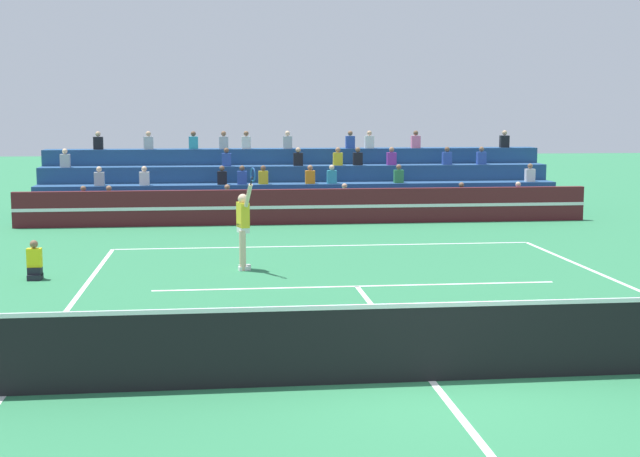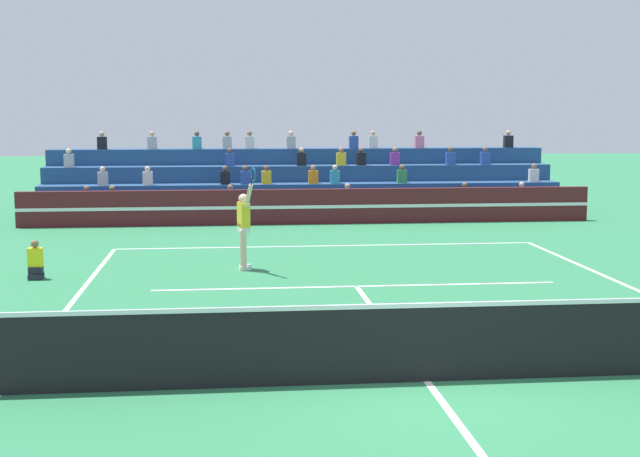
% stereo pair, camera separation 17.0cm
% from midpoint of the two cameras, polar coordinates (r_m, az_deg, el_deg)
% --- Properties ---
extents(ground_plane, '(120.00, 120.00, 0.00)m').
position_cam_midpoint_polar(ground_plane, '(12.02, 7.27, -9.69)').
color(ground_plane, '#2D7A4C').
extents(court_lines, '(11.10, 23.90, 0.01)m').
position_cam_midpoint_polar(court_lines, '(12.02, 7.27, -9.67)').
color(court_lines, white).
rests_on(court_lines, ground).
extents(tennis_net, '(12.00, 0.10, 1.10)m').
position_cam_midpoint_polar(tennis_net, '(11.87, 7.32, -7.18)').
color(tennis_net, black).
rests_on(tennis_net, ground).
extents(sponsor_banner_wall, '(18.00, 0.26, 1.10)m').
position_cam_midpoint_polar(sponsor_banner_wall, '(27.99, -0.46, 1.42)').
color(sponsor_banner_wall, '#51191E').
rests_on(sponsor_banner_wall, ground).
extents(bleacher_stand, '(17.56, 3.80, 2.83)m').
position_cam_midpoint_polar(bleacher_stand, '(31.10, -1.02, 2.57)').
color(bleacher_stand, navy).
rests_on(bleacher_stand, ground).
extents(ball_kid_courtside, '(0.30, 0.36, 0.84)m').
position_cam_midpoint_polar(ball_kid_courtside, '(19.76, -17.51, -2.16)').
color(ball_kid_courtside, black).
rests_on(ball_kid_courtside, ground).
extents(tennis_player, '(0.42, 1.17, 2.40)m').
position_cam_midpoint_polar(tennis_player, '(19.94, -4.65, 0.15)').
color(tennis_player, beige).
rests_on(tennis_player, ground).
extents(tennis_ball, '(0.07, 0.07, 0.07)m').
position_cam_midpoint_polar(tennis_ball, '(14.95, -6.34, -6.09)').
color(tennis_ball, '#C6DB33').
rests_on(tennis_ball, ground).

